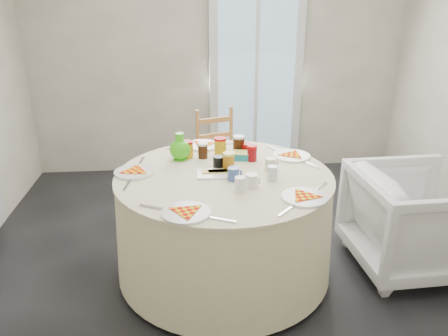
{
  "coord_description": "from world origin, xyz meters",
  "views": [
    {
      "loc": [
        -0.36,
        -2.72,
        1.88
      ],
      "look_at": [
        -0.12,
        -0.03,
        0.8
      ],
      "focal_mm": 35.0,
      "sensor_mm": 36.0,
      "label": 1
    }
  ],
  "objects": [
    {
      "name": "floor",
      "position": [
        0.0,
        0.0,
        0.0
      ],
      "size": [
        4.0,
        4.0,
        0.0
      ],
      "primitive_type": "plane",
      "color": "black",
      "rests_on": "ground"
    },
    {
      "name": "wall_back",
      "position": [
        0.0,
        2.0,
        1.3
      ],
      "size": [
        4.0,
        0.02,
        2.6
      ],
      "primitive_type": "cube",
      "color": "#BCB5A3",
      "rests_on": "floor"
    },
    {
      "name": "glass_door",
      "position": [
        0.4,
        1.95,
        1.05
      ],
      "size": [
        1.0,
        0.08,
        2.1
      ],
      "primitive_type": "cube",
      "color": "silver",
      "rests_on": "floor"
    },
    {
      "name": "table",
      "position": [
        -0.12,
        -0.03,
        0.38
      ],
      "size": [
        1.5,
        1.5,
        0.76
      ],
      "primitive_type": "cylinder",
      "color": "#F9EABF",
      "rests_on": "floor"
    },
    {
      "name": "wooden_chair",
      "position": [
        -0.05,
        1.1,
        0.47
      ],
      "size": [
        0.5,
        0.49,
        0.89
      ],
      "primitive_type": null,
      "rotation": [
        0.0,
        0.0,
        0.31
      ],
      "color": "#BC7443",
      "rests_on": "floor"
    },
    {
      "name": "armchair",
      "position": [
        1.23,
        -0.1,
        0.39
      ],
      "size": [
        0.78,
        0.83,
        0.82
      ],
      "primitive_type": "imported",
      "rotation": [
        0.0,
        0.0,
        1.62
      ],
      "color": "white",
      "rests_on": "floor"
    },
    {
      "name": "place_settings",
      "position": [
        -0.12,
        -0.03,
        0.77
      ],
      "size": [
        1.51,
        1.51,
        0.03
      ],
      "primitive_type": null,
      "rotation": [
        0.0,
        0.0,
        -0.02
      ],
      "color": "white",
      "rests_on": "table"
    },
    {
      "name": "jar_cluster",
      "position": [
        -0.14,
        0.26,
        0.82
      ],
      "size": [
        0.59,
        0.44,
        0.15
      ],
      "primitive_type": null,
      "rotation": [
        0.0,
        0.0,
        0.39
      ],
      "color": "#986622",
      "rests_on": "table"
    },
    {
      "name": "butter_tub",
      "position": [
        0.02,
        0.24,
        0.79
      ],
      "size": [
        0.16,
        0.12,
        0.06
      ],
      "primitive_type": "cube",
      "rotation": [
        0.0,
        0.0,
        -0.16
      ],
      "color": "teal",
      "rests_on": "table"
    },
    {
      "name": "green_pitcher",
      "position": [
        -0.41,
        0.27,
        0.87
      ],
      "size": [
        0.2,
        0.2,
        0.2
      ],
      "primitive_type": null,
      "rotation": [
        0.0,
        0.0,
        0.43
      ],
      "color": "#3DC314",
      "rests_on": "table"
    },
    {
      "name": "cheese_platter",
      "position": [
        -0.16,
        -0.03,
        0.77
      ],
      "size": [
        0.29,
        0.19,
        0.04
      ],
      "primitive_type": null,
      "rotation": [
        0.0,
        0.0,
        -0.04
      ],
      "color": "silver",
      "rests_on": "table"
    },
    {
      "name": "mugs_glasses",
      "position": [
        0.03,
        -0.04,
        0.81
      ],
      "size": [
        0.75,
        0.75,
        0.11
      ],
      "primitive_type": null,
      "rotation": [
        0.0,
        0.0,
        0.38
      ],
      "color": "gray",
      "rests_on": "table"
    }
  ]
}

